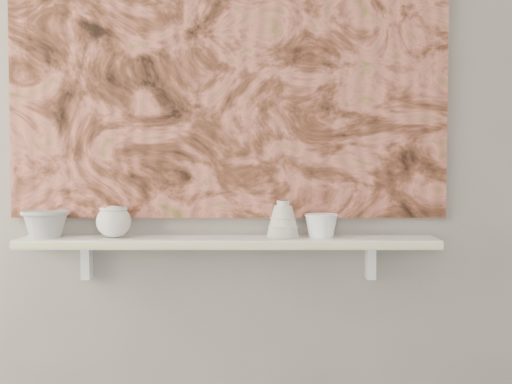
{
  "coord_description": "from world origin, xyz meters",
  "views": [
    {
      "loc": [
        0.1,
        -0.87,
        1.2
      ],
      "look_at": [
        0.09,
        1.49,
        1.08
      ],
      "focal_mm": 50.0,
      "sensor_mm": 36.0,
      "label": 1
    }
  ],
  "objects_px": {
    "shelf": "(228,242)",
    "bowl_grey": "(46,224)",
    "bowl_white": "(321,226)",
    "painting": "(228,58)",
    "bell_vessel": "(283,219)",
    "cup_cream": "(114,222)"
  },
  "relations": [
    {
      "from": "shelf",
      "to": "bowl_grey",
      "type": "xyz_separation_m",
      "value": [
        -0.61,
        0.0,
        0.06
      ]
    },
    {
      "from": "shelf",
      "to": "bowl_grey",
      "type": "relative_size",
      "value": 8.61
    },
    {
      "from": "painting",
      "to": "bowl_grey",
      "type": "distance_m",
      "value": 0.84
    },
    {
      "from": "shelf",
      "to": "bell_vessel",
      "type": "relative_size",
      "value": 11.18
    },
    {
      "from": "painting",
      "to": "cup_cream",
      "type": "relative_size",
      "value": 12.84
    },
    {
      "from": "painting",
      "to": "bowl_grey",
      "type": "height_order",
      "value": "painting"
    },
    {
      "from": "cup_cream",
      "to": "bell_vessel",
      "type": "xyz_separation_m",
      "value": [
        0.57,
        0.0,
        0.01
      ]
    },
    {
      "from": "shelf",
      "to": "bowl_grey",
      "type": "height_order",
      "value": "bowl_grey"
    },
    {
      "from": "bell_vessel",
      "to": "bowl_white",
      "type": "relative_size",
      "value": 1.12
    },
    {
      "from": "painting",
      "to": "cup_cream",
      "type": "height_order",
      "value": "painting"
    },
    {
      "from": "bell_vessel",
      "to": "bowl_grey",
      "type": "bearing_deg",
      "value": 180.0
    },
    {
      "from": "cup_cream",
      "to": "bell_vessel",
      "type": "bearing_deg",
      "value": 0.0
    },
    {
      "from": "shelf",
      "to": "bowl_white",
      "type": "xyz_separation_m",
      "value": [
        0.31,
        0.0,
        0.06
      ]
    },
    {
      "from": "shelf",
      "to": "bowl_white",
      "type": "bearing_deg",
      "value": 0.0
    },
    {
      "from": "bowl_grey",
      "to": "bell_vessel",
      "type": "height_order",
      "value": "bell_vessel"
    },
    {
      "from": "shelf",
      "to": "cup_cream",
      "type": "bearing_deg",
      "value": 180.0
    },
    {
      "from": "painting",
      "to": "bowl_white",
      "type": "height_order",
      "value": "painting"
    },
    {
      "from": "bowl_grey",
      "to": "bowl_white",
      "type": "height_order",
      "value": "bowl_grey"
    },
    {
      "from": "bowl_white",
      "to": "shelf",
      "type": "bearing_deg",
      "value": 180.0
    },
    {
      "from": "bowl_grey",
      "to": "bell_vessel",
      "type": "distance_m",
      "value": 0.8
    },
    {
      "from": "shelf",
      "to": "bell_vessel",
      "type": "bearing_deg",
      "value": 0.0
    },
    {
      "from": "cup_cream",
      "to": "bell_vessel",
      "type": "height_order",
      "value": "bell_vessel"
    }
  ]
}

